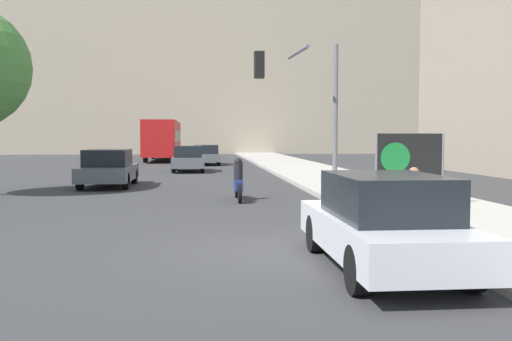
% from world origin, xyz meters
% --- Properties ---
extents(ground_plane, '(160.00, 160.00, 0.00)m').
position_xyz_m(ground_plane, '(0.00, 0.00, 0.00)').
color(ground_plane, '#38383A').
extents(sidewalk_curb, '(4.32, 90.00, 0.16)m').
position_xyz_m(sidewalk_curb, '(4.50, 15.00, 0.08)').
color(sidewalk_curb, '#B7B2A8').
rests_on(sidewalk_curb, ground_plane).
extents(seated_protester, '(0.91, 0.77, 1.18)m').
position_xyz_m(seated_protester, '(3.10, 2.01, 0.78)').
color(seated_protester, '#474C56').
rests_on(seated_protester, sidewalk_curb).
extents(jogger_on_sidewalk, '(0.34, 0.34, 1.73)m').
position_xyz_m(jogger_on_sidewalk, '(3.79, 5.25, 1.05)').
color(jogger_on_sidewalk, '#334775').
rests_on(jogger_on_sidewalk, sidewalk_curb).
extents(protest_banner, '(1.87, 0.06, 1.91)m').
position_xyz_m(protest_banner, '(4.05, 4.87, 1.17)').
color(protest_banner, slate).
rests_on(protest_banner, sidewalk_curb).
extents(traffic_light_pole, '(2.75, 2.51, 4.80)m').
position_xyz_m(traffic_light_pole, '(1.91, 8.48, 3.42)').
color(traffic_light_pole, slate).
rests_on(traffic_light_pole, sidewalk_curb).
extents(parked_car_curbside, '(1.70, 4.34, 1.44)m').
position_xyz_m(parked_car_curbside, '(1.29, -1.48, 0.72)').
color(parked_car_curbside, silver).
rests_on(parked_car_curbside, ground_plane).
extents(car_on_road_nearest, '(1.90, 4.35, 1.48)m').
position_xyz_m(car_on_road_nearest, '(-5.06, 13.22, 0.74)').
color(car_on_road_nearest, '#565B60').
rests_on(car_on_road_nearest, ground_plane).
extents(car_on_road_midblock, '(1.76, 4.26, 1.46)m').
position_xyz_m(car_on_road_midblock, '(-2.13, 22.61, 0.73)').
color(car_on_road_midblock, '#565B60').
rests_on(car_on_road_midblock, ground_plane).
extents(car_on_road_distant, '(1.88, 4.54, 1.39)m').
position_xyz_m(car_on_road_distant, '(-1.07, 30.19, 0.70)').
color(car_on_road_distant, '#565B60').
rests_on(car_on_road_distant, ground_plane).
extents(city_bus_on_road, '(2.48, 11.70, 3.20)m').
position_xyz_m(city_bus_on_road, '(-4.54, 37.62, 1.85)').
color(city_bus_on_road, red).
rests_on(city_bus_on_road, ground_plane).
extents(motorcycle_on_road, '(0.28, 2.18, 1.32)m').
position_xyz_m(motorcycle_on_road, '(-0.26, 7.96, 0.56)').
color(motorcycle_on_road, navy).
rests_on(motorcycle_on_road, ground_plane).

